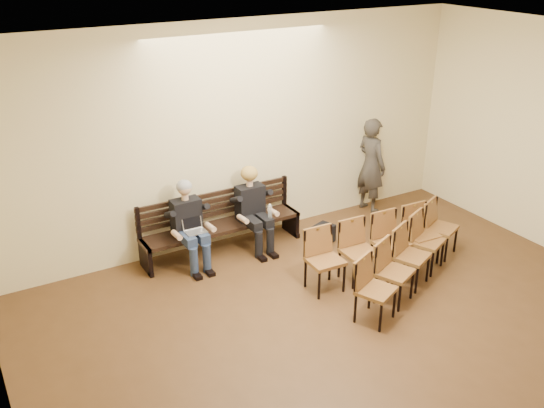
# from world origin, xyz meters

# --- Properties ---
(room_walls) EXTENTS (8.02, 10.01, 3.51)m
(room_walls) POSITION_xyz_m (0.00, 0.79, 2.54)
(room_walls) COLOR beige
(room_walls) RESTS_ON ground
(bench) EXTENTS (2.60, 0.90, 0.45)m
(bench) POSITION_xyz_m (-0.53, 4.65, 0.23)
(bench) COLOR black
(bench) RESTS_ON ground
(seated_man) EXTENTS (0.54, 0.74, 1.29)m
(seated_man) POSITION_xyz_m (-1.12, 4.53, 0.64)
(seated_man) COLOR black
(seated_man) RESTS_ON ground
(seated_woman) EXTENTS (0.54, 0.74, 1.25)m
(seated_woman) POSITION_xyz_m (-0.03, 4.53, 0.62)
(seated_woman) COLOR black
(seated_woman) RESTS_ON ground
(laptop) EXTENTS (0.34, 0.28, 0.22)m
(laptop) POSITION_xyz_m (-1.08, 4.36, 0.56)
(laptop) COLOR #BCBDC1
(laptop) RESTS_ON bench
(water_bottle) EXTENTS (0.07, 0.07, 0.23)m
(water_bottle) POSITION_xyz_m (0.12, 4.27, 0.56)
(water_bottle) COLOR silver
(water_bottle) RESTS_ON bench
(bag) EXTENTS (0.47, 0.39, 0.29)m
(bag) POSITION_xyz_m (0.99, 4.08, 0.15)
(bag) COLOR black
(bag) RESTS_ON ground
(passerby) EXTENTS (0.55, 0.77, 1.97)m
(passerby) POSITION_xyz_m (2.46, 4.75, 0.99)
(passerby) COLOR #35312B
(passerby) RESTS_ON ground
(chair_row_front) EXTENTS (2.63, 1.53, 0.87)m
(chair_row_front) POSITION_xyz_m (1.36, 2.41, 0.44)
(chair_row_front) COLOR brown
(chair_row_front) RESTS_ON ground
(chair_row_back) EXTENTS (2.20, 0.57, 0.90)m
(chair_row_back) POSITION_xyz_m (1.07, 2.86, 0.45)
(chair_row_back) COLOR brown
(chair_row_back) RESTS_ON ground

